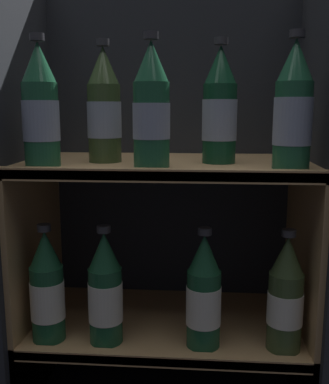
# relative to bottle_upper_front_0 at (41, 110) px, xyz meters

# --- Properties ---
(fridge_back_wall) EXTENTS (0.66, 0.02, 1.00)m
(fridge_back_wall) POSITION_rel_bottle_upper_front_0_xyz_m (0.24, 0.29, -0.17)
(fridge_back_wall) COLOR #23262B
(fridge_back_wall) RESTS_ON ground_plane
(fridge_side_left) EXTENTS (0.02, 0.38, 1.00)m
(fridge_side_left) POSITION_rel_bottle_upper_front_0_xyz_m (-0.08, 0.11, -0.17)
(fridge_side_left) COLOR #23262B
(fridge_side_left) RESTS_ON ground_plane
(fridge_side_right) EXTENTS (0.02, 0.38, 1.00)m
(fridge_side_right) POSITION_rel_bottle_upper_front_0_xyz_m (0.56, 0.11, -0.17)
(fridge_side_right) COLOR #23262B
(fridge_side_right) RESTS_ON ground_plane
(shelf_lower) EXTENTS (0.62, 0.34, 0.19)m
(shelf_lower) POSITION_rel_bottle_upper_front_0_xyz_m (0.24, 0.10, -0.52)
(shelf_lower) COLOR tan
(shelf_lower) RESTS_ON ground_plane
(shelf_upper) EXTENTS (0.62, 0.34, 0.56)m
(shelf_upper) POSITION_rel_bottle_upper_front_0_xyz_m (0.24, 0.10, -0.26)
(shelf_upper) COLOR tan
(shelf_upper) RESTS_ON ground_plane
(bottle_upper_front_0) EXTENTS (0.07, 0.07, 0.25)m
(bottle_upper_front_0) POSITION_rel_bottle_upper_front_0_xyz_m (0.00, 0.00, 0.00)
(bottle_upper_front_0) COLOR #1E5638
(bottle_upper_front_0) RESTS_ON shelf_upper
(bottle_upper_front_1) EXTENTS (0.07, 0.07, 0.25)m
(bottle_upper_front_1) POSITION_rel_bottle_upper_front_0_xyz_m (0.22, 0.00, 0.00)
(bottle_upper_front_1) COLOR #1E5638
(bottle_upper_front_1) RESTS_ON shelf_upper
(bottle_upper_front_2) EXTENTS (0.07, 0.07, 0.25)m
(bottle_upper_front_2) POSITION_rel_bottle_upper_front_0_xyz_m (0.49, -0.00, -0.00)
(bottle_upper_front_2) COLOR #1E5638
(bottle_upper_front_2) RESTS_ON shelf_upper
(bottle_upper_back_0) EXTENTS (0.07, 0.07, 0.25)m
(bottle_upper_back_0) POSITION_rel_bottle_upper_front_0_xyz_m (0.11, 0.08, 0.00)
(bottle_upper_back_0) COLOR #384C28
(bottle_upper_back_0) RESTS_ON shelf_upper
(bottle_upper_back_1) EXTENTS (0.07, 0.07, 0.25)m
(bottle_upper_back_1) POSITION_rel_bottle_upper_front_0_xyz_m (0.35, 0.08, -0.00)
(bottle_upper_back_1) COLOR #144228
(bottle_upper_back_1) RESTS_ON shelf_upper
(bottle_lower_front_0) EXTENTS (0.07, 0.07, 0.25)m
(bottle_lower_front_0) POSITION_rel_bottle_upper_front_0_xyz_m (-0.01, 0.00, -0.37)
(bottle_lower_front_0) COLOR #194C2D
(bottle_lower_front_0) RESTS_ON shelf_lower
(bottle_lower_front_1) EXTENTS (0.07, 0.07, 0.25)m
(bottle_lower_front_1) POSITION_rel_bottle_upper_front_0_xyz_m (0.12, -0.00, -0.37)
(bottle_lower_front_1) COLOR #194C2D
(bottle_lower_front_1) RESTS_ON shelf_lower
(bottle_lower_front_2) EXTENTS (0.07, 0.07, 0.25)m
(bottle_lower_front_2) POSITION_rel_bottle_upper_front_0_xyz_m (0.32, -0.00, -0.37)
(bottle_lower_front_2) COLOR #194C2D
(bottle_lower_front_2) RESTS_ON shelf_lower
(bottle_lower_front_3) EXTENTS (0.07, 0.07, 0.25)m
(bottle_lower_front_3) POSITION_rel_bottle_upper_front_0_xyz_m (0.49, 0.00, -0.37)
(bottle_lower_front_3) COLOR #384C28
(bottle_lower_front_3) RESTS_ON shelf_lower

